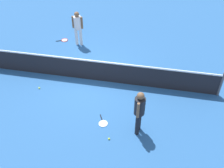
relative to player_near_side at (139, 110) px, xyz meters
name	(u,v)px	position (x,y,z in m)	size (l,w,h in m)	color
ground_plane	(91,79)	(-2.19, 2.36, -1.01)	(40.00, 40.00, 0.00)	#265693
court_net	(91,70)	(-2.19, 2.36, -0.51)	(10.09, 0.09, 1.07)	#4C4C51
player_near_side	(139,110)	(0.00, 0.00, 0.00)	(0.38, 0.53, 1.70)	black
player_far_side	(78,26)	(-3.44, 4.88, 0.00)	(0.52, 0.34, 1.70)	white
tennis_racket_near_player	(103,123)	(-1.20, 0.11, -1.00)	(0.42, 0.60, 0.03)	white
tennis_racket_far_player	(64,40)	(-4.30, 5.10, -1.00)	(0.60, 0.42, 0.03)	red
tennis_ball_midcourt	(39,88)	(-4.06, 1.40, -0.98)	(0.07, 0.07, 0.07)	#C6E033
tennis_ball_stray_left	(109,139)	(-0.86, -0.53, -0.98)	(0.07, 0.07, 0.07)	#C6E033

